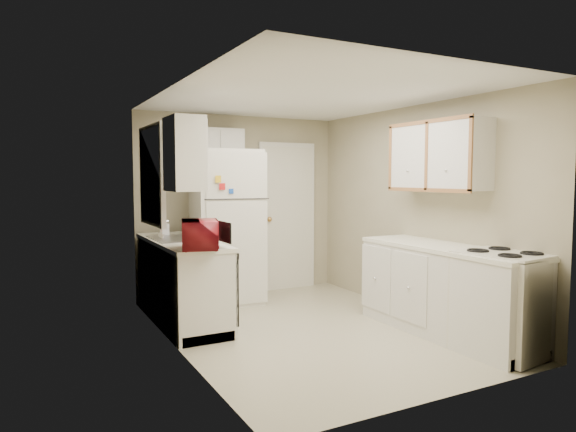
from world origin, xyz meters
name	(u,v)px	position (x,y,z in m)	size (l,w,h in m)	color
floor	(310,329)	(0.00, 0.00, 0.00)	(3.80, 3.80, 0.00)	beige
ceiling	(311,96)	(0.00, 0.00, 2.40)	(3.80, 3.80, 0.00)	white
wall_left	(176,220)	(-1.40, 0.00, 1.20)	(3.80, 3.80, 0.00)	tan
wall_right	(415,210)	(1.40, 0.00, 1.20)	(3.80, 3.80, 0.00)	tan
wall_back	(240,205)	(0.00, 1.90, 1.20)	(2.80, 2.80, 0.00)	tan
wall_front	(448,232)	(0.00, -1.90, 1.20)	(2.80, 2.80, 0.00)	tan
left_counter	(182,281)	(-1.10, 0.90, 0.45)	(0.60, 1.80, 0.90)	silver
dishwasher	(227,285)	(-0.81, 0.30, 0.49)	(0.03, 0.58, 0.72)	black
sink	(178,242)	(-1.10, 1.05, 0.86)	(0.54, 0.74, 0.16)	gray
microwave	(200,233)	(-1.14, 0.14, 1.05)	(0.28, 0.50, 0.33)	maroon
soap_bottle	(164,227)	(-1.15, 1.43, 1.00)	(0.09, 0.10, 0.21)	white
window_blinds	(153,175)	(-1.36, 1.05, 1.60)	(0.10, 0.98, 1.08)	silver
upper_cabinet_left	(185,154)	(-1.25, 0.22, 1.80)	(0.30, 0.45, 0.70)	silver
refrigerator	(226,227)	(-0.35, 1.51, 0.96)	(0.79, 0.77, 1.92)	silver
cabinet_over_fridge	(215,144)	(-0.40, 1.75, 2.00)	(0.70, 0.30, 0.40)	silver
interior_door	(287,217)	(0.70, 1.86, 1.02)	(0.86, 0.06, 2.08)	silver
right_counter	(446,291)	(1.10, -0.80, 0.45)	(0.60, 2.00, 0.90)	silver
stove	(503,305)	(1.15, -1.44, 0.45)	(0.60, 0.74, 0.89)	silver
upper_cabinet_right	(438,156)	(1.25, -0.50, 1.80)	(0.30, 1.20, 0.70)	silver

